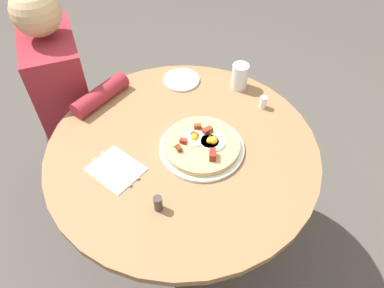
{
  "coord_description": "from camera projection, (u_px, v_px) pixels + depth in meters",
  "views": [
    {
      "loc": [
        0.82,
        -0.27,
        1.71
      ],
      "look_at": [
        0.02,
        0.03,
        0.76
      ],
      "focal_mm": 33.5,
      "sensor_mm": 36.0,
      "label": 1
    }
  ],
  "objects": [
    {
      "name": "bread_plate",
      "position": [
        181.0,
        80.0,
        1.54
      ],
      "size": [
        0.16,
        0.16,
        0.01
      ],
      "primitive_type": "cylinder",
      "color": "silver",
      "rests_on": "dining_table"
    },
    {
      "name": "pepper_shaker",
      "position": [
        158.0,
        203.0,
        1.1
      ],
      "size": [
        0.03,
        0.03,
        0.06
      ],
      "primitive_type": "cylinder",
      "color": "#3F3833",
      "rests_on": "dining_table"
    },
    {
      "name": "breakfast_pizza",
      "position": [
        202.0,
        144.0,
        1.27
      ],
      "size": [
        0.27,
        0.27,
        0.05
      ],
      "color": "tan",
      "rests_on": "pizza_plate"
    },
    {
      "name": "ground_plane",
      "position": [
        185.0,
        242.0,
        1.85
      ],
      "size": [
        6.0,
        6.0,
        0.0
      ],
      "primitive_type": "plane",
      "color": "#4C4742"
    },
    {
      "name": "fork",
      "position": [
        112.0,
        172.0,
        1.21
      ],
      "size": [
        0.16,
        0.1,
        0.0
      ],
      "primitive_type": "cube",
      "rotation": [
        0.0,
        0.0,
        0.54
      ],
      "color": "silver",
      "rests_on": "napkin"
    },
    {
      "name": "water_glass",
      "position": [
        240.0,
        76.0,
        1.48
      ],
      "size": [
        0.07,
        0.07,
        0.11
      ],
      "primitive_type": "cylinder",
      "color": "silver",
      "rests_on": "dining_table"
    },
    {
      "name": "dining_table",
      "position": [
        183.0,
        176.0,
        1.42
      ],
      "size": [
        0.98,
        0.98,
        0.74
      ],
      "color": "olive",
      "rests_on": "ground_plane"
    },
    {
      "name": "pizza_plate",
      "position": [
        202.0,
        148.0,
        1.28
      ],
      "size": [
        0.3,
        0.3,
        0.01
      ],
      "primitive_type": "cylinder",
      "color": "silver",
      "rests_on": "dining_table"
    },
    {
      "name": "knife",
      "position": [
        119.0,
        165.0,
        1.23
      ],
      "size": [
        0.16,
        0.1,
        0.0
      ],
      "primitive_type": "cube",
      "rotation": [
        0.0,
        0.0,
        0.54
      ],
      "color": "silver",
      "rests_on": "napkin"
    },
    {
      "name": "napkin",
      "position": [
        116.0,
        169.0,
        1.22
      ],
      "size": [
        0.22,
        0.21,
        0.0
      ],
      "primitive_type": "cube",
      "rotation": [
        0.0,
        0.0,
        0.54
      ],
      "color": "white",
      "rests_on": "dining_table"
    },
    {
      "name": "salt_shaker",
      "position": [
        263.0,
        102.0,
        1.41
      ],
      "size": [
        0.03,
        0.03,
        0.05
      ],
      "primitive_type": "cylinder",
      "color": "white",
      "rests_on": "dining_table"
    },
    {
      "name": "person_seated",
      "position": [
        72.0,
        115.0,
        1.75
      ],
      "size": [
        0.53,
        0.42,
        1.14
      ],
      "color": "#2D2D33",
      "rests_on": "ground_plane"
    }
  ]
}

